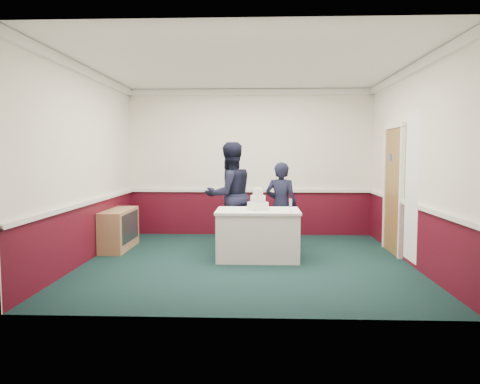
{
  "coord_description": "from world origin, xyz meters",
  "views": [
    {
      "loc": [
        0.18,
        -7.16,
        1.67
      ],
      "look_at": [
        -0.1,
        -0.1,
        1.1
      ],
      "focal_mm": 35.0,
      "sensor_mm": 36.0,
      "label": 1
    }
  ],
  "objects_px": {
    "cake_table": "(258,234)",
    "person_man": "(230,195)",
    "person_woman": "(281,206)",
    "wedding_cake": "(258,203)",
    "cake_knife": "(256,211)",
    "champagne_flute": "(291,203)",
    "sideboard": "(119,229)"
  },
  "relations": [
    {
      "from": "champagne_flute",
      "to": "sideboard",
      "type": "bearing_deg",
      "value": 161.99
    },
    {
      "from": "person_man",
      "to": "sideboard",
      "type": "bearing_deg",
      "value": -25.76
    },
    {
      "from": "cake_table",
      "to": "person_woman",
      "type": "height_order",
      "value": "person_woman"
    },
    {
      "from": "wedding_cake",
      "to": "cake_knife",
      "type": "height_order",
      "value": "wedding_cake"
    },
    {
      "from": "cake_knife",
      "to": "person_woman",
      "type": "height_order",
      "value": "person_woman"
    },
    {
      "from": "cake_table",
      "to": "sideboard",
      "type": "bearing_deg",
      "value": 164.51
    },
    {
      "from": "cake_table",
      "to": "person_woman",
      "type": "distance_m",
      "value": 0.96
    },
    {
      "from": "wedding_cake",
      "to": "person_woman",
      "type": "relative_size",
      "value": 0.24
    },
    {
      "from": "cake_knife",
      "to": "champagne_flute",
      "type": "relative_size",
      "value": 1.07
    },
    {
      "from": "cake_table",
      "to": "person_man",
      "type": "height_order",
      "value": "person_man"
    },
    {
      "from": "sideboard",
      "to": "wedding_cake",
      "type": "xyz_separation_m",
      "value": [
        2.45,
        -0.68,
        0.55
      ]
    },
    {
      "from": "cake_knife",
      "to": "person_woman",
      "type": "relative_size",
      "value": 0.14
    },
    {
      "from": "wedding_cake",
      "to": "cake_knife",
      "type": "bearing_deg",
      "value": -98.53
    },
    {
      "from": "champagne_flute",
      "to": "person_woman",
      "type": "relative_size",
      "value": 0.13
    },
    {
      "from": "wedding_cake",
      "to": "champagne_flute",
      "type": "distance_m",
      "value": 0.57
    },
    {
      "from": "wedding_cake",
      "to": "person_man",
      "type": "height_order",
      "value": "person_man"
    },
    {
      "from": "cake_table",
      "to": "person_man",
      "type": "xyz_separation_m",
      "value": [
        -0.5,
        0.84,
        0.54
      ]
    },
    {
      "from": "wedding_cake",
      "to": "champagne_flute",
      "type": "xyz_separation_m",
      "value": [
        0.5,
        -0.28,
        0.03
      ]
    },
    {
      "from": "wedding_cake",
      "to": "person_woman",
      "type": "height_order",
      "value": "person_woman"
    },
    {
      "from": "cake_knife",
      "to": "cake_table",
      "type": "bearing_deg",
      "value": 90.38
    },
    {
      "from": "person_woman",
      "to": "cake_knife",
      "type": "bearing_deg",
      "value": 83.03
    },
    {
      "from": "cake_table",
      "to": "person_woman",
      "type": "xyz_separation_m",
      "value": [
        0.41,
        0.79,
        0.37
      ]
    },
    {
      "from": "wedding_cake",
      "to": "cake_knife",
      "type": "distance_m",
      "value": 0.23
    },
    {
      "from": "person_man",
      "to": "person_woman",
      "type": "distance_m",
      "value": 0.93
    },
    {
      "from": "sideboard",
      "to": "person_woman",
      "type": "xyz_separation_m",
      "value": [
        2.86,
        0.11,
        0.42
      ]
    },
    {
      "from": "person_man",
      "to": "person_woman",
      "type": "bearing_deg",
      "value": 146.25
    },
    {
      "from": "sideboard",
      "to": "cake_knife",
      "type": "bearing_deg",
      "value": -19.96
    },
    {
      "from": "cake_knife",
      "to": "person_man",
      "type": "relative_size",
      "value": 0.12
    },
    {
      "from": "person_woman",
      "to": "sideboard",
      "type": "bearing_deg",
      "value": 19.06
    },
    {
      "from": "wedding_cake",
      "to": "person_woman",
      "type": "distance_m",
      "value": 0.9
    },
    {
      "from": "champagne_flute",
      "to": "person_man",
      "type": "height_order",
      "value": "person_man"
    },
    {
      "from": "wedding_cake",
      "to": "person_woman",
      "type": "xyz_separation_m",
      "value": [
        0.41,
        0.79,
        -0.13
      ]
    }
  ]
}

